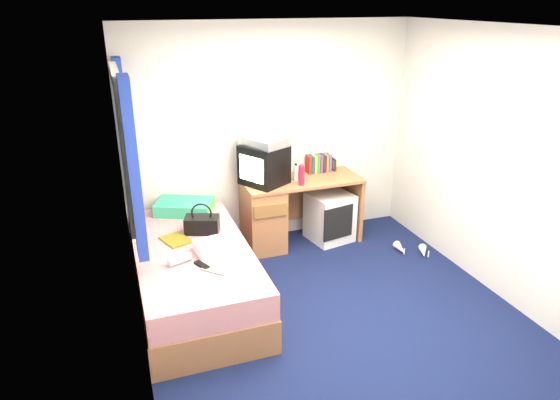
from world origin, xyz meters
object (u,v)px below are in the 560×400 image
object	(u,v)px
storage_cube	(330,217)
white_heels	(412,250)
magazine	(176,240)
desk	(278,211)
picture_frame	(333,164)
handbag	(202,224)
water_bottle	(180,259)
vcr	(264,141)
aerosol_can	(296,173)
towel	(214,247)
bed	(194,273)
colour_swatch_fan	(214,271)
pink_water_bottle	(301,176)
crt_tv	(264,165)
remote_control	(202,265)
pillow	(185,207)

from	to	relation	value
storage_cube	white_heels	bearing A→B (deg)	-53.39
magazine	white_heels	size ratio (longest dim) A/B	0.74
desk	picture_frame	distance (m)	0.86
handbag	water_bottle	size ratio (longest dim) A/B	1.78
storage_cube	vcr	size ratio (longest dim) A/B	1.21
aerosol_can	towel	bearing A→B (deg)	-139.84
aerosol_can	white_heels	world-z (taller)	aerosol_can
bed	colour_swatch_fan	size ratio (longest dim) A/B	9.09
pink_water_bottle	crt_tv	bearing A→B (deg)	154.22
crt_tv	magazine	world-z (taller)	crt_tv
colour_swatch_fan	white_heels	bearing A→B (deg)	14.31
towel	white_heels	distance (m)	2.31
picture_frame	towel	size ratio (longest dim) A/B	0.46
crt_tv	water_bottle	xyz separation A→B (m)	(-1.08, -1.07, -0.39)
desk	pink_water_bottle	distance (m)	0.52
remote_control	white_heels	world-z (taller)	remote_control
pillow	pink_water_bottle	xyz separation A→B (m)	(1.22, -0.16, 0.25)
bed	desk	bearing A→B (deg)	36.52
pillow	crt_tv	xyz separation A→B (m)	(0.86, 0.01, 0.36)
desk	storage_cube	size ratio (longest dim) A/B	2.35
pink_water_bottle	magazine	size ratio (longest dim) A/B	0.73
picture_frame	remote_control	bearing A→B (deg)	-143.06
remote_control	desk	bearing A→B (deg)	21.45
crt_tv	aerosol_can	size ratio (longest dim) A/B	3.30
vcr	colour_swatch_fan	xyz separation A→B (m)	(-0.84, -1.30, -0.67)
pink_water_bottle	remote_control	size ratio (longest dim) A/B	1.27
pink_water_bottle	vcr	bearing A→B (deg)	153.67
picture_frame	handbag	bearing A→B (deg)	-156.86
remote_control	crt_tv	bearing A→B (deg)	25.84
storage_cube	white_heels	world-z (taller)	storage_cube
pink_water_bottle	remote_control	distance (m)	1.65
bed	colour_swatch_fan	distance (m)	0.57
crt_tv	bed	bearing A→B (deg)	-80.54
vcr	handbag	bearing A→B (deg)	-81.94
picture_frame	handbag	distance (m)	1.83
vcr	remote_control	xyz separation A→B (m)	(-0.92, -1.18, -0.67)
storage_cube	magazine	xyz separation A→B (m)	(-1.80, -0.56, 0.27)
vcr	handbag	xyz separation A→B (m)	(-0.79, -0.54, -0.59)
storage_cube	pink_water_bottle	bearing A→B (deg)	-176.65
bed	storage_cube	world-z (taller)	storage_cube
water_bottle	bed	bearing A→B (deg)	61.03
handbag	colour_swatch_fan	bearing A→B (deg)	-74.81
water_bottle	pink_water_bottle	bearing A→B (deg)	31.85
magazine	remote_control	size ratio (longest dim) A/B	1.75
handbag	magazine	bearing A→B (deg)	-140.89
pillow	storage_cube	size ratio (longest dim) A/B	1.01
desk	colour_swatch_fan	xyz separation A→B (m)	(-0.99, -1.29, 0.14)
magazine	colour_swatch_fan	size ratio (longest dim) A/B	1.27
white_heels	picture_frame	bearing A→B (deg)	123.07
bed	colour_swatch_fan	world-z (taller)	colour_swatch_fan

